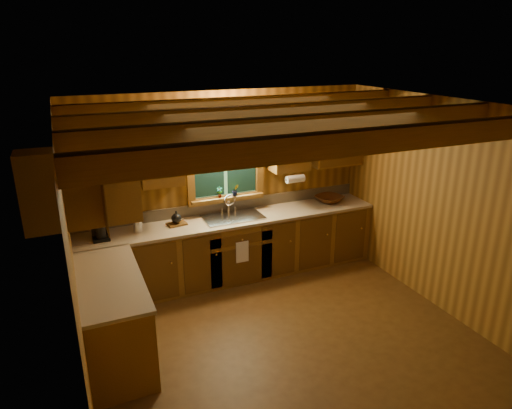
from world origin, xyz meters
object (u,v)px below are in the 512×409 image
object	(u,v)px
cutting_board	(177,224)
wicker_basket	(329,199)
coffee_maker	(99,225)
sink	(233,220)

from	to	relation	value
cutting_board	wicker_basket	distance (m)	2.36
coffee_maker	wicker_basket	world-z (taller)	coffee_maker
sink	wicker_basket	world-z (taller)	sink
wicker_basket	sink	bearing A→B (deg)	-178.94
coffee_maker	wicker_basket	size ratio (longest dim) A/B	0.90
sink	coffee_maker	world-z (taller)	coffee_maker
cutting_board	wicker_basket	bearing A→B (deg)	-7.96
cutting_board	sink	bearing A→B (deg)	-10.99
sink	wicker_basket	bearing A→B (deg)	1.06
coffee_maker	cutting_board	distance (m)	0.99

